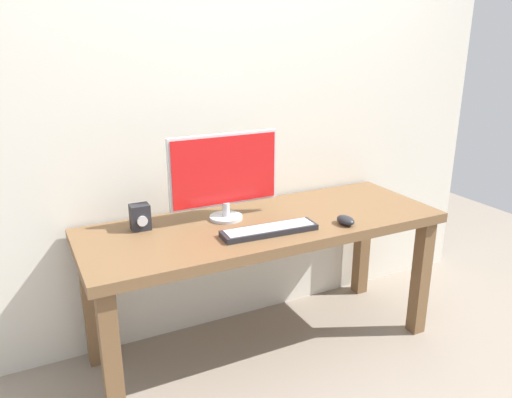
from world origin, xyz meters
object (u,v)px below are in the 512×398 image
Objects in this scene: mouse at (346,220)px; audio_controller at (140,217)px; desk at (265,239)px; monitor at (224,174)px; keyboard_primary at (269,230)px.

mouse is 0.88× the size of audio_controller.
monitor is at bearing 143.53° from desk.
mouse reaches higher than keyboard_primary.
mouse is at bearing -33.68° from desk.
desk is 0.62m from audio_controller.
keyboard_primary is 0.61m from audio_controller.
desk is at bearing 146.31° from mouse.
desk is 0.38m from monitor.
audio_controller reaches higher than mouse.
desk is 3.20× the size of monitor.
keyboard_primary is at bearing -109.77° from desk.
monitor is 4.57× the size of audio_controller.
keyboard_primary is at bearing -68.52° from monitor.
monitor is 0.63m from mouse.
monitor is 5.18× the size of mouse.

